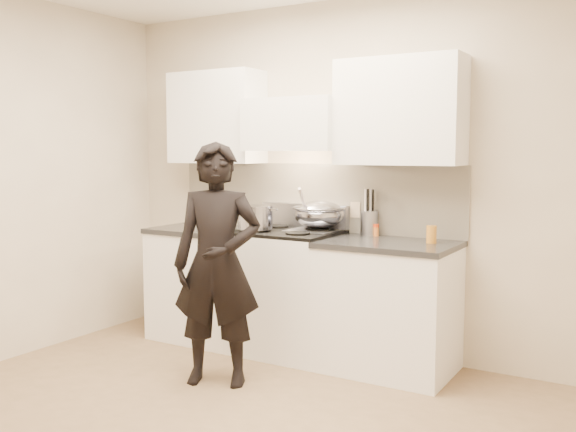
{
  "coord_description": "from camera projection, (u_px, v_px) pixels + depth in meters",
  "views": [
    {
      "loc": [
        2.19,
        -2.74,
        1.55
      ],
      "look_at": [
        -0.07,
        1.05,
        1.1
      ],
      "focal_mm": 40.0,
      "sensor_mm": 36.0,
      "label": 1
    }
  ],
  "objects": [
    {
      "name": "ground_plane",
      "position": [
        204.0,
        427.0,
        3.61
      ],
      "size": [
        4.0,
        4.0,
        0.0
      ],
      "primitive_type": "plane",
      "color": "#8B6E50"
    },
    {
      "name": "room_shell",
      "position": [
        231.0,
        143.0,
        3.8
      ],
      "size": [
        4.04,
        3.54,
        2.7
      ],
      "color": "beige",
      "rests_on": "ground"
    },
    {
      "name": "stove",
      "position": [
        287.0,
        291.0,
        4.94
      ],
      "size": [
        0.76,
        0.65,
        0.96
      ],
      "color": "white",
      "rests_on": "ground"
    },
    {
      "name": "counter_right",
      "position": [
        388.0,
        306.0,
        4.52
      ],
      "size": [
        0.92,
        0.67,
        0.92
      ],
      "color": "white",
      "rests_on": "ground"
    },
    {
      "name": "counter_left",
      "position": [
        207.0,
        282.0,
        5.33
      ],
      "size": [
        0.82,
        0.67,
        0.92
      ],
      "color": "white",
      "rests_on": "ground"
    },
    {
      "name": "wok",
      "position": [
        319.0,
        214.0,
        4.9
      ],
      "size": [
        0.41,
        0.5,
        0.33
      ],
      "color": "#9B9DAE",
      "rests_on": "stove"
    },
    {
      "name": "stock_pot",
      "position": [
        255.0,
        217.0,
        4.86
      ],
      "size": [
        0.38,
        0.27,
        0.18
      ],
      "color": "#9B9DAE",
      "rests_on": "stove"
    },
    {
      "name": "utensil_crock",
      "position": [
        369.0,
        221.0,
        4.8
      ],
      "size": [
        0.13,
        0.13,
        0.35
      ],
      "color": "#9699A7",
      "rests_on": "counter_right"
    },
    {
      "name": "spice_jar",
      "position": [
        376.0,
        230.0,
        4.75
      ],
      "size": [
        0.04,
        0.04,
        0.09
      ],
      "color": "orange",
      "rests_on": "counter_right"
    },
    {
      "name": "oil_glass",
      "position": [
        431.0,
        234.0,
        4.39
      ],
      "size": [
        0.07,
        0.07,
        0.12
      ],
      "color": "#C47D24",
      "rests_on": "counter_right"
    },
    {
      "name": "person",
      "position": [
        217.0,
        264.0,
        4.23
      ],
      "size": [
        0.69,
        0.59,
        1.61
      ],
      "primitive_type": "imported",
      "rotation": [
        0.0,
        0.0,
        0.4
      ],
      "color": "black",
      "rests_on": "ground"
    }
  ]
}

